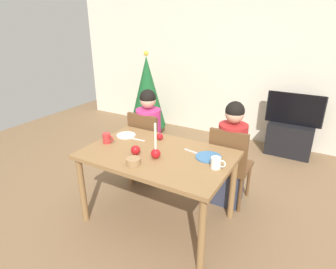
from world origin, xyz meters
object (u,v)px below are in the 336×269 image
at_px(person_right_child, 231,156).
at_px(christmas_tree, 147,92).
at_px(chair_left, 148,143).
at_px(mug_right, 216,163).
at_px(apple_near_candle, 136,150).
at_px(bowl_walnuts, 133,161).
at_px(chair_right, 229,162).
at_px(plate_right, 208,157).
at_px(mug_left, 107,138).
at_px(tv_stand, 289,139).
at_px(apple_by_left_plate, 160,137).
at_px(dining_table, 158,161).
at_px(plate_left, 126,135).
at_px(candle_centerpiece, 156,151).
at_px(tv, 295,109).
at_px(person_left_child, 149,137).

distance_m(person_right_child, christmas_tree, 2.37).
distance_m(chair_left, mug_right, 1.29).
bearing_deg(apple_near_candle, person_right_child, 48.12).
bearing_deg(bowl_walnuts, chair_right, 56.80).
height_order(chair_right, christmas_tree, christmas_tree).
distance_m(plate_right, bowl_walnuts, 0.68).
height_order(chair_left, mug_left, chair_left).
bearing_deg(tv_stand, apple_by_left_plate, -118.15).
bearing_deg(apple_by_left_plate, chair_right, 25.42).
height_order(dining_table, mug_left, mug_left).
bearing_deg(plate_left, mug_left, -101.58).
distance_m(chair_right, christmas_tree, 2.39).
relative_size(mug_left, bowl_walnuts, 1.02).
xyz_separation_m(tv_stand, mug_left, (-1.50, -2.35, 0.56)).
xyz_separation_m(chair_right, bowl_walnuts, (-0.59, -0.90, 0.27)).
bearing_deg(christmas_tree, candle_centerpiece, -54.62).
distance_m(chair_left, person_right_child, 1.05).
xyz_separation_m(tv_stand, tv, (0.00, 0.00, 0.47)).
distance_m(person_right_child, bowl_walnuts, 1.12).
height_order(chair_right, bowl_walnuts, chair_right).
xyz_separation_m(person_right_child, plate_right, (-0.07, -0.49, 0.19)).
distance_m(christmas_tree, mug_right, 2.82).
xyz_separation_m(christmas_tree, plate_right, (1.88, -1.82, 0.01)).
height_order(tv_stand, candle_centerpiece, candle_centerpiece).
relative_size(christmas_tree, apple_near_candle, 16.02).
bearing_deg(christmas_tree, tv_stand, 7.89).
distance_m(chair_left, person_left_child, 0.07).
xyz_separation_m(tv, mug_right, (-0.34, -2.30, 0.09)).
bearing_deg(bowl_walnuts, candle_centerpiece, 62.08).
height_order(person_left_child, tv_stand, person_left_child).
relative_size(plate_left, apple_by_left_plate, 2.94).
xyz_separation_m(chair_left, bowl_walnuts, (0.46, -0.90, 0.27)).
bearing_deg(christmas_tree, mug_right, -44.44).
bearing_deg(apple_by_left_plate, apple_near_candle, -92.06).
distance_m(tv_stand, mug_left, 2.84).
height_order(dining_table, person_right_child, person_right_child).
xyz_separation_m(tv, christmas_tree, (-2.36, -0.33, 0.04)).
bearing_deg(chair_left, mug_left, -94.44).
xyz_separation_m(candle_centerpiece, plate_right, (0.41, 0.25, -0.06)).
distance_m(tv_stand, mug_right, 2.39).
relative_size(person_left_child, mug_right, 8.97).
bearing_deg(mug_right, chair_left, 151.24).
relative_size(plate_right, bowl_walnuts, 1.87).
relative_size(tv, candle_centerpiece, 2.35).
height_order(tv_stand, mug_right, mug_right).
bearing_deg(plate_right, apple_by_left_plate, 167.26).
bearing_deg(bowl_walnuts, plate_left, 133.01).
height_order(plate_right, mug_left, mug_left).
distance_m(person_right_child, apple_by_left_plate, 0.79).
distance_m(dining_table, plate_left, 0.57).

